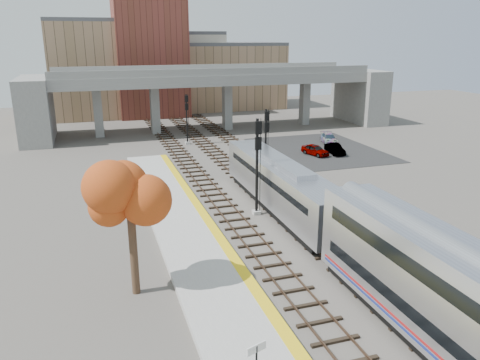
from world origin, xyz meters
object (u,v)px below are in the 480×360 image
object	(u,v)px
signal_mast_near	(257,167)
car_a	(315,150)
locomotive	(281,184)
car_c	(329,139)
signal_mast_mid	(266,145)
car_b	(335,149)
tree	(130,200)
signal_mast_far	(187,120)

from	to	relation	value
signal_mast_near	car_a	world-z (taller)	signal_mast_near
locomotive	car_c	xyz separation A→B (m)	(15.94, 21.35, -1.61)
signal_mast_near	car_a	bearing A→B (deg)	50.53
locomotive	signal_mast_near	xyz separation A→B (m)	(-2.10, -0.20, 1.70)
signal_mast_mid	car_b	bearing A→B (deg)	31.34
signal_mast_mid	car_c	distance (m)	19.11
signal_mast_near	car_b	distance (m)	22.73
signal_mast_near	tree	world-z (taller)	signal_mast_near
signal_mast_far	tree	size ratio (longest dim) A/B	0.89
car_a	car_b	distance (m)	2.54
signal_mast_near	car_b	xyz separation A→B (m)	(15.85, 15.95, -3.32)
tree	car_a	bearing A→B (deg)	46.84
car_b	car_c	xyz separation A→B (m)	(2.19, 5.60, 0.02)
car_c	locomotive	bearing A→B (deg)	-110.35
locomotive	tree	bearing A→B (deg)	-143.21
locomotive	signal_mast_mid	size ratio (longest dim) A/B	2.71
signal_mast_near	car_c	size ratio (longest dim) A/B	1.78
car_b	locomotive	bearing A→B (deg)	-125.89
car_c	signal_mast_mid	bearing A→B (deg)	-121.14
signal_mast_near	car_b	world-z (taller)	signal_mast_near
signal_mast_far	car_c	size ratio (longest dim) A/B	1.52
locomotive	signal_mast_far	distance (m)	26.78
signal_mast_near	car_a	xyz separation A→B (m)	(13.32, 16.18, -3.29)
signal_mast_far	car_b	distance (m)	19.42
tree	car_a	xyz separation A→B (m)	(23.81, 25.39, -4.81)
signal_mast_mid	car_a	distance (m)	12.14
signal_mast_far	signal_mast_near	bearing A→B (deg)	-90.00
car_c	car_b	bearing A→B (deg)	-94.98
car_a	car_c	bearing A→B (deg)	30.91
locomotive	signal_mast_near	size ratio (longest dim) A/B	2.46
signal_mast_mid	car_b	distance (m)	14.05
car_a	car_c	distance (m)	7.15
signal_mast_mid	car_c	size ratio (longest dim) A/B	1.62
signal_mast_near	signal_mast_mid	distance (m)	9.72
signal_mast_near	car_a	distance (m)	21.22
signal_mast_near	car_b	size ratio (longest dim) A/B	2.08
signal_mast_far	car_c	world-z (taller)	signal_mast_far
signal_mast_mid	signal_mast_far	size ratio (longest dim) A/B	1.06
signal_mast_mid	car_a	world-z (taller)	signal_mast_mid
signal_mast_mid	signal_mast_far	distance (m)	18.55
car_b	car_a	bearing A→B (deg)	-179.87
locomotive	car_c	bearing A→B (deg)	53.25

